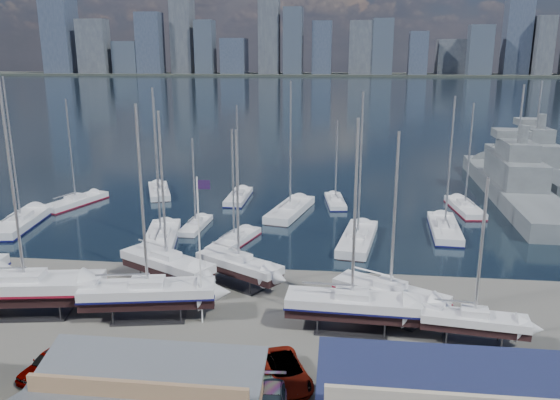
# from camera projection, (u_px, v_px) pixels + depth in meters

# --- Properties ---
(ground) EXTENTS (1400.00, 1400.00, 0.00)m
(ground) POSITION_uv_depth(u_px,v_px,m) (212.00, 313.00, 44.28)
(ground) COLOR #605E59
(ground) RESTS_ON ground
(water) EXTENTS (1400.00, 600.00, 0.40)m
(water) POSITION_uv_depth(u_px,v_px,m) (328.00, 90.00, 342.08)
(water) COLOR #172534
(water) RESTS_ON ground
(far_shore) EXTENTS (1400.00, 80.00, 2.20)m
(far_shore) POSITION_uv_depth(u_px,v_px,m) (336.00, 75.00, 591.50)
(far_shore) COLOR #2D332D
(far_shore) RESTS_ON ground
(skyline) EXTENTS (639.14, 43.80, 107.69)m
(skyline) POSITION_uv_depth(u_px,v_px,m) (329.00, 38.00, 576.71)
(skyline) COLOR #475166
(skyline) RESTS_ON far_shore
(sailboat_cradle_1) EXTENTS (12.51, 5.31, 19.32)m
(sailboat_cradle_1) POSITION_uv_depth(u_px,v_px,m) (26.00, 288.00, 43.52)
(sailboat_cradle_1) COLOR #2D2D33
(sailboat_cradle_1) RESTS_ON ground
(sailboat_cradle_2) EXTENTS (9.73, 7.11, 15.78)m
(sailboat_cradle_2) POSITION_uv_depth(u_px,v_px,m) (167.00, 264.00, 49.13)
(sailboat_cradle_2) COLOR #2D2D33
(sailboat_cradle_2) RESTS_ON ground
(sailboat_cradle_3) EXTENTS (10.86, 4.86, 16.90)m
(sailboat_cradle_3) POSITION_uv_depth(u_px,v_px,m) (148.00, 293.00, 42.89)
(sailboat_cradle_3) COLOR #2D2D33
(sailboat_cradle_3) RESTS_ON ground
(sailboat_cradle_4) EXTENTS (8.61, 6.53, 14.20)m
(sailboat_cradle_4) POSITION_uv_depth(u_px,v_px,m) (239.00, 265.00, 49.05)
(sailboat_cradle_4) COLOR #2D2D33
(sailboat_cradle_4) RESTS_ON ground
(sailboat_cradle_5) EXTENTS (10.06, 3.17, 16.10)m
(sailboat_cradle_5) POSITION_uv_depth(u_px,v_px,m) (352.00, 305.00, 40.95)
(sailboat_cradle_5) COLOR #2D2D33
(sailboat_cradle_5) RESTS_ON ground
(sailboat_cradle_6) EXTENTS (9.22, 6.80, 14.90)m
(sailboat_cradle_6) POSITION_uv_depth(u_px,v_px,m) (390.00, 295.00, 42.94)
(sailboat_cradle_6) COLOR #2D2D33
(sailboat_cradle_6) RESTS_ON ground
(sailboat_cradle_7) EXTENTS (7.62, 2.98, 12.40)m
(sailboat_cradle_7) POSITION_uv_depth(u_px,v_px,m) (474.00, 321.00, 38.88)
(sailboat_cradle_7) COLOR #2D2D33
(sailboat_cradle_7) RESTS_ON ground
(sailboat_moored_0) EXTENTS (5.28, 12.98, 18.84)m
(sailboat_moored_0) POSITION_uv_depth(u_px,v_px,m) (21.00, 224.00, 66.80)
(sailboat_moored_0) COLOR black
(sailboat_moored_0) RESTS_ON water
(sailboat_moored_1) EXTENTS (5.85, 10.68, 15.38)m
(sailboat_moored_1) POSITION_uv_depth(u_px,v_px,m) (76.00, 203.00, 76.42)
(sailboat_moored_1) COLOR black
(sailboat_moored_1) RESTS_ON water
(sailboat_moored_2) EXTENTS (6.31, 10.39, 15.19)m
(sailboat_moored_2) POSITION_uv_depth(u_px,v_px,m) (159.00, 192.00, 82.34)
(sailboat_moored_2) COLOR black
(sailboat_moored_2) RESTS_ON water
(sailboat_moored_3) EXTENTS (5.72, 12.39, 17.88)m
(sailboat_moored_3) POSITION_uv_depth(u_px,v_px,m) (161.00, 241.00, 60.60)
(sailboat_moored_3) COLOR black
(sailboat_moored_3) RESTS_ON water
(sailboat_moored_4) EXTENTS (2.47, 7.71, 11.52)m
(sailboat_moored_4) POSITION_uv_depth(u_px,v_px,m) (196.00, 226.00, 65.95)
(sailboat_moored_4) COLOR black
(sailboat_moored_4) RESTS_ON water
(sailboat_moored_5) EXTENTS (2.69, 9.57, 14.30)m
(sailboat_moored_5) POSITION_uv_depth(u_px,v_px,m) (239.00, 198.00, 79.09)
(sailboat_moored_5) COLOR black
(sailboat_moored_5) RESTS_ON water
(sailboat_moored_6) EXTENTS (4.92, 9.27, 13.35)m
(sailboat_moored_6) POSITION_uv_depth(u_px,v_px,m) (234.00, 241.00, 60.49)
(sailboat_moored_6) COLOR black
(sailboat_moored_6) RESTS_ON water
(sailboat_moored_7) EXTENTS (5.86, 12.40, 18.06)m
(sailboat_moored_7) POSITION_uv_depth(u_px,v_px,m) (290.00, 212.00, 72.08)
(sailboat_moored_7) COLOR black
(sailboat_moored_7) RESTS_ON water
(sailboat_moored_8) EXTENTS (3.37, 8.50, 12.36)m
(sailboat_moored_8) POSITION_uv_depth(u_px,v_px,m) (335.00, 202.00, 76.80)
(sailboat_moored_8) COLOR black
(sailboat_moored_8) RESTS_ON water
(sailboat_moored_9) EXTENTS (4.98, 11.93, 17.47)m
(sailboat_moored_9) POSITION_uv_depth(u_px,v_px,m) (358.00, 241.00, 60.64)
(sailboat_moored_9) COLOR black
(sailboat_moored_9) RESTS_ON water
(sailboat_moored_10) EXTENTS (3.81, 11.34, 16.71)m
(sailboat_moored_10) POSITION_uv_depth(u_px,v_px,m) (444.00, 230.00, 64.32)
(sailboat_moored_10) COLOR black
(sailboat_moored_10) RESTS_ON water
(sailboat_moored_11) EXTENTS (3.82, 10.33, 15.10)m
(sailboat_moored_11) POSITION_uv_depth(u_px,v_px,m) (464.00, 209.00, 73.46)
(sailboat_moored_11) COLOR black
(sailboat_moored_11) RESTS_ON water
(naval_ship_east) EXTENTS (8.51, 43.71, 17.91)m
(naval_ship_east) POSITION_uv_depth(u_px,v_px,m) (513.00, 186.00, 80.40)
(naval_ship_east) COLOR slate
(naval_ship_east) RESTS_ON water
(naval_ship_west) EXTENTS (7.03, 40.14, 17.60)m
(naval_ship_west) POSITION_uv_depth(u_px,v_px,m) (532.00, 164.00, 97.05)
(naval_ship_west) COLOR slate
(naval_ship_west) RESTS_ON water
(car_a) EXTENTS (3.17, 5.12, 1.63)m
(car_a) POSITION_uv_depth(u_px,v_px,m) (51.00, 362.00, 35.68)
(car_a) COLOR gray
(car_a) RESTS_ON ground
(car_b) EXTENTS (5.07, 3.15, 1.58)m
(car_b) POSITION_uv_depth(u_px,v_px,m) (167.00, 386.00, 33.07)
(car_b) COLOR gray
(car_b) RESTS_ON ground
(car_c) EXTENTS (4.38, 5.93, 1.50)m
(car_c) POSITION_uv_depth(u_px,v_px,m) (286.00, 371.00, 34.73)
(car_c) COLOR gray
(car_c) RESTS_ON ground
(flagpole) EXTENTS (1.03, 0.12, 11.69)m
(flagpole) POSITION_uv_depth(u_px,v_px,m) (200.00, 241.00, 40.96)
(flagpole) COLOR white
(flagpole) RESTS_ON ground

